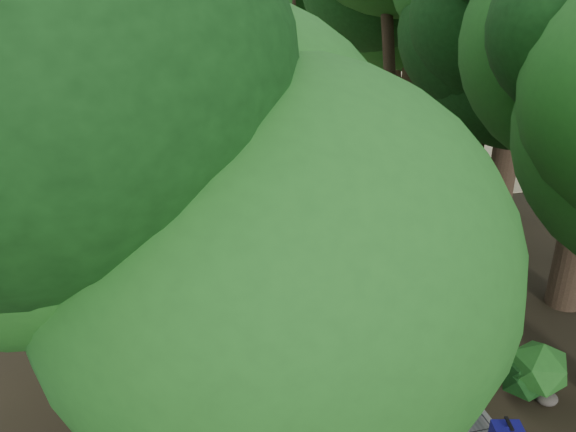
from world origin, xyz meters
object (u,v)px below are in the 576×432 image
object	(u,v)px
backpack_right_c	(464,394)
duffel_right_black	(422,338)
backpack_left_c	(385,424)
backpack_left_d	(346,362)
kayak	(176,165)
suitcase_on_boardwalk	(362,376)
lone_suitcase_on_sand	(278,169)
duffel_right_khaki	(442,360)
sun_lounger	(340,145)
backpack_right_d	(459,388)

from	to	relation	value
backpack_right_c	duffel_right_black	size ratio (longest dim) A/B	0.92
backpack_left_c	backpack_left_d	xyz separation A→B (m)	(-0.05, 1.47, -0.05)
duffel_right_black	kayak	world-z (taller)	duffel_right_black
suitcase_on_boardwalk	lone_suitcase_on_sand	world-z (taller)	suitcase_on_boardwalk
backpack_left_c	duffel_right_black	world-z (taller)	backpack_left_c
suitcase_on_boardwalk	lone_suitcase_on_sand	distance (m)	10.30
backpack_left_d	duffel_right_khaki	world-z (taller)	backpack_left_d
duffel_right_black	sun_lounger	world-z (taller)	sun_lounger
lone_suitcase_on_sand	duffel_right_khaki	bearing A→B (deg)	-82.11
backpack_left_d	kayak	distance (m)	11.73
backpack_right_c	suitcase_on_boardwalk	size ratio (longest dim) A/B	0.99
sun_lounger	suitcase_on_boardwalk	bearing A→B (deg)	-113.22
backpack_left_d	backpack_right_c	bearing A→B (deg)	-45.58
suitcase_on_boardwalk	lone_suitcase_on_sand	size ratio (longest dim) A/B	0.95
duffel_right_khaki	duffel_right_black	distance (m)	0.63
duffel_right_khaki	suitcase_on_boardwalk	size ratio (longest dim) A/B	1.00
backpack_right_c	backpack_right_d	size ratio (longest dim) A/B	1.06
backpack_left_c	backpack_right_c	size ratio (longest dim) A/B	1.16
duffel_right_khaki	sun_lounger	bearing A→B (deg)	69.96
suitcase_on_boardwalk	backpack_right_d	bearing A→B (deg)	-11.48
duffel_right_khaki	duffel_right_black	world-z (taller)	duffel_right_black
backpack_left_d	backpack_right_c	world-z (taller)	backpack_right_c
backpack_left_c	suitcase_on_boardwalk	size ratio (longest dim) A/B	1.15
lone_suitcase_on_sand	kayak	distance (m)	3.59
backpack_left_d	lone_suitcase_on_sand	xyz separation A→B (m)	(1.11, 9.85, -0.08)
backpack_left_c	lone_suitcase_on_sand	xyz separation A→B (m)	(1.06, 11.32, -0.13)
kayak	backpack_right_c	bearing A→B (deg)	-73.45
kayak	sun_lounger	distance (m)	6.09
backpack_left_c	duffel_right_black	xyz separation A→B (m)	(1.49, 1.89, -0.14)
backpack_left_d	sun_lounger	bearing A→B (deg)	64.60
kayak	sun_lounger	world-z (taller)	sun_lounger
backpack_right_c	sun_lounger	world-z (taller)	backpack_right_c
backpack_right_c	lone_suitcase_on_sand	bearing A→B (deg)	106.47
backpack_left_d	backpack_right_d	world-z (taller)	backpack_left_d
duffel_right_black	sun_lounger	distance (m)	12.06
backpack_right_d	sun_lounger	distance (m)	13.44
duffel_right_black	kayak	distance (m)	11.69
backpack_right_d	suitcase_on_boardwalk	distance (m)	1.45
backpack_right_c	suitcase_on_boardwalk	xyz separation A→B (m)	(-1.33, 0.73, 0.00)
backpack_left_c	lone_suitcase_on_sand	world-z (taller)	backpack_left_c
duffel_right_black	lone_suitcase_on_sand	xyz separation A→B (m)	(-0.42, 9.43, 0.01)
suitcase_on_boardwalk	sun_lounger	distance (m)	13.22
suitcase_on_boardwalk	kayak	size ratio (longest dim) A/B	0.19
suitcase_on_boardwalk	sun_lounger	bearing A→B (deg)	84.43
backpack_left_d	duffel_right_khaki	bearing A→B (deg)	-14.99
backpack_left_d	backpack_right_d	size ratio (longest dim) A/B	1.04
backpack_left_c	duffel_right_khaki	bearing A→B (deg)	49.05
backpack_right_d	lone_suitcase_on_sand	distance (m)	10.83
duffel_right_khaki	lone_suitcase_on_sand	distance (m)	10.07
backpack_left_c	backpack_right_d	distance (m)	1.49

